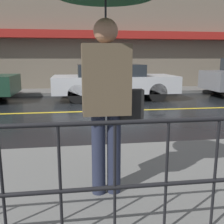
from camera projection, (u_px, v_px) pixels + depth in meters
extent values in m
plane|color=black|center=(99.00, 111.00, 7.76)|extent=(80.00, 80.00, 0.00)
cube|color=#60605E|center=(135.00, 182.00, 3.18)|extent=(28.00, 2.54, 0.13)
cube|color=#60605E|center=(90.00, 91.00, 11.90)|extent=(28.00, 1.69, 0.13)
cube|color=gold|center=(99.00, 111.00, 7.76)|extent=(25.20, 0.12, 0.01)
cube|color=#706656|center=(88.00, 30.00, 12.31)|extent=(28.00, 0.30, 5.64)
cube|color=maroon|center=(88.00, 35.00, 11.94)|extent=(16.80, 0.55, 0.35)
cylinder|color=black|center=(169.00, 121.00, 1.98)|extent=(12.00, 0.04, 0.04)
cylinder|color=black|center=(166.00, 184.00, 2.09)|extent=(12.00, 0.04, 0.04)
cylinder|color=black|center=(3.00, 189.00, 1.91)|extent=(0.02, 0.02, 0.94)
cylinder|color=black|center=(60.00, 186.00, 1.96)|extent=(0.02, 0.02, 0.94)
cylinder|color=black|center=(115.00, 182.00, 2.02)|extent=(0.02, 0.02, 0.94)
cylinder|color=black|center=(166.00, 179.00, 2.08)|extent=(0.02, 0.02, 0.94)
cylinder|color=black|center=(215.00, 175.00, 2.14)|extent=(0.02, 0.02, 0.94)
cylinder|color=#23283D|center=(99.00, 154.00, 2.72)|extent=(0.14, 0.14, 0.86)
cylinder|color=#23283D|center=(114.00, 153.00, 2.74)|extent=(0.14, 0.14, 0.86)
cube|color=brown|center=(106.00, 80.00, 2.57)|extent=(0.47, 0.28, 0.68)
sphere|color=tan|center=(106.00, 31.00, 2.48)|extent=(0.24, 0.24, 0.24)
cylinder|color=#262628|center=(106.00, 40.00, 2.50)|extent=(0.02, 0.02, 0.76)
cube|color=black|center=(131.00, 104.00, 2.66)|extent=(0.24, 0.12, 0.30)
cube|color=#B2B5BA|center=(115.00, 84.00, 9.98)|extent=(4.60, 1.94, 0.61)
cube|color=#1E2328|center=(110.00, 70.00, 9.85)|extent=(2.39, 1.78, 0.42)
cylinder|color=black|center=(145.00, 87.00, 11.06)|extent=(0.66, 0.22, 0.66)
cylinder|color=black|center=(157.00, 93.00, 9.40)|extent=(0.66, 0.22, 0.66)
cylinder|color=black|center=(77.00, 88.00, 10.66)|extent=(0.66, 0.22, 0.66)
cylinder|color=black|center=(77.00, 94.00, 9.00)|extent=(0.66, 0.22, 0.66)
cylinder|color=black|center=(218.00, 86.00, 11.44)|extent=(0.69, 0.22, 0.69)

